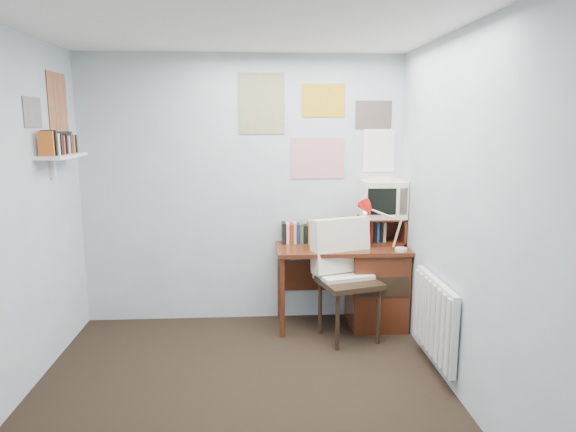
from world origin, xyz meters
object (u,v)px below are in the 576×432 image
(desk, at_px, (370,283))
(desk_lamp, at_px, (402,229))
(desk_chair, at_px, (349,283))
(radiator, at_px, (435,318))
(wall_shelf, at_px, (62,156))
(tv_riser, at_px, (381,230))
(crt_tv, at_px, (383,197))

(desk, height_order, desk_lamp, desk_lamp)
(desk_chair, bearing_deg, radiator, -65.20)
(desk, relative_size, wall_shelf, 1.94)
(radiator, bearing_deg, desk_chair, 130.98)
(tv_riser, height_order, radiator, tv_riser)
(tv_riser, relative_size, crt_tv, 1.02)
(crt_tv, relative_size, radiator, 0.49)
(crt_tv, bearing_deg, radiator, -80.11)
(desk, distance_m, radiator, 0.97)
(desk_chair, relative_size, radiator, 1.27)
(desk_lamp, relative_size, radiator, 0.49)
(desk_chair, distance_m, desk_lamp, 0.66)
(radiator, relative_size, wall_shelf, 1.29)
(desk, bearing_deg, wall_shelf, -171.60)
(crt_tv, bearing_deg, wall_shelf, -168.16)
(desk_chair, bearing_deg, tv_riser, 31.89)
(desk, relative_size, desk_lamp, 3.07)
(desk_lamp, height_order, tv_riser, desk_lamp)
(wall_shelf, bearing_deg, radiator, -10.89)
(tv_riser, bearing_deg, desk_chair, -131.94)
(desk_lamp, height_order, radiator, desk_lamp)
(desk_chair, relative_size, wall_shelf, 1.64)
(desk_lamp, distance_m, radiator, 0.90)
(desk, xyz_separation_m, desk_lamp, (0.22, -0.20, 0.55))
(radiator, height_order, wall_shelf, wall_shelf)
(desk_chair, xyz_separation_m, crt_tv, (0.38, 0.44, 0.69))
(tv_riser, distance_m, crt_tv, 0.31)
(crt_tv, bearing_deg, desk, -132.72)
(radiator, distance_m, wall_shelf, 3.15)
(desk_lamp, bearing_deg, tv_riser, 119.30)
(desk, xyz_separation_m, desk_chair, (-0.25, -0.30, 0.10))
(tv_riser, height_order, crt_tv, crt_tv)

